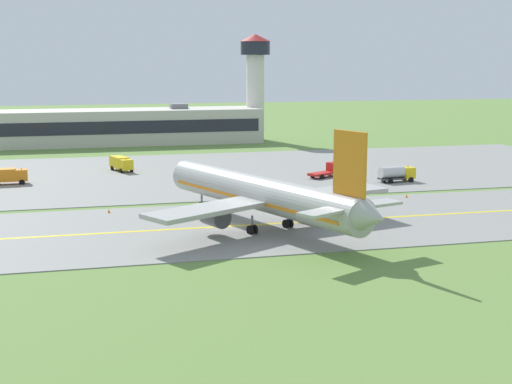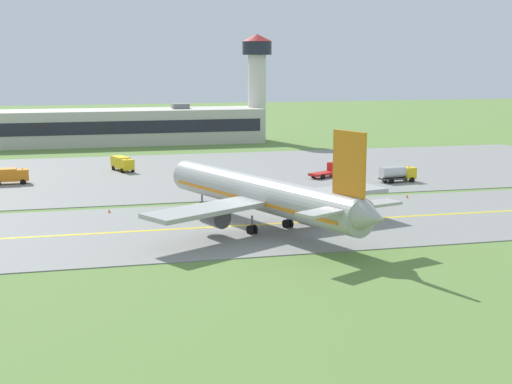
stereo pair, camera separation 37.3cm
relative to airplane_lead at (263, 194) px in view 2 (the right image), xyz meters
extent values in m
plane|color=olive|center=(-3.96, 1.92, -4.13)|extent=(500.00, 500.00, 0.00)
cube|color=gray|center=(-3.96, 1.92, -4.08)|extent=(240.00, 28.00, 0.10)
cube|color=gray|center=(6.04, 43.92, -4.08)|extent=(140.00, 52.00, 0.10)
cube|color=yellow|center=(-3.96, 1.92, -4.03)|extent=(220.00, 0.60, 0.01)
cylinder|color=#ADADA8|center=(-0.18, 0.45, 0.07)|extent=(16.50, 33.01, 4.00)
cone|color=#ADADA8|center=(-7.03, 17.31, 0.07)|extent=(4.50, 3.84, 3.80)
cone|color=#ADADA8|center=(6.74, -16.59, 0.47)|extent=(4.35, 4.24, 3.40)
cube|color=orange|center=(-0.18, 0.45, -0.43)|extent=(15.55, 30.52, 0.36)
cube|color=#1E232D|center=(-6.21, 15.28, 0.77)|extent=(3.83, 2.95, 0.70)
cube|color=#ADADA8|center=(-7.23, -4.78, -0.43)|extent=(15.38, 11.68, 0.50)
cylinder|color=#47474C|center=(-6.13, -2.18, -1.83)|extent=(3.41, 4.02, 2.30)
cylinder|color=black|center=(-6.73, -0.70, -1.83)|extent=(2.04, 1.02, 2.10)
cube|color=#ADADA8|center=(8.52, 1.61, -0.43)|extent=(15.72, 8.31, 0.50)
cylinder|color=#47474C|center=(5.91, 2.71, -1.83)|extent=(3.41, 4.02, 2.30)
cylinder|color=black|center=(5.31, 4.20, -1.83)|extent=(2.04, 1.02, 2.10)
cube|color=orange|center=(5.46, -13.44, 5.32)|extent=(2.03, 4.23, 6.50)
cube|color=#ADADA8|center=(2.57, -14.83, 0.87)|extent=(6.42, 4.94, 0.30)
cube|color=#ADADA8|center=(8.50, -12.43, 0.87)|extent=(6.43, 3.97, 0.30)
cylinder|color=slate|center=(-5.08, 12.50, -2.76)|extent=(0.24, 0.24, 1.65)
cylinder|color=black|center=(-5.08, 12.50, -3.58)|extent=(0.74, 1.15, 1.10)
cylinder|color=slate|center=(-1.84, -2.38, -2.76)|extent=(0.24, 0.24, 1.65)
cylinder|color=black|center=(-2.09, -2.48, -3.58)|extent=(0.74, 1.15, 1.10)
cylinder|color=black|center=(-1.59, -2.28, -3.58)|extent=(0.74, 1.15, 1.10)
cylinder|color=slate|center=(2.98, -0.42, -2.76)|extent=(0.24, 0.24, 1.65)
cylinder|color=black|center=(2.72, -0.53, -3.58)|extent=(0.74, 1.15, 1.10)
cylinder|color=black|center=(3.23, -0.32, -3.58)|extent=(0.74, 1.15, 1.10)
cube|color=orange|center=(-29.55, 39.58, -2.63)|extent=(1.88, 2.07, 1.80)
cube|color=#1E232D|center=(-28.79, 39.61, -2.32)|extent=(0.20, 1.84, 0.81)
cube|color=orange|center=(-32.55, 39.46, -2.53)|extent=(4.28, 2.27, 2.00)
cylinder|color=orange|center=(-29.55, 39.58, -1.63)|extent=(0.20, 0.20, 0.18)
cylinder|color=black|center=(-29.59, 40.58, -3.68)|extent=(0.91, 0.34, 0.90)
cylinder|color=black|center=(-29.51, 38.58, -3.68)|extent=(0.91, 0.34, 0.90)
cube|color=yellow|center=(-12.50, 47.22, -2.63)|extent=(2.49, 2.37, 1.80)
cube|color=#1E232D|center=(-12.24, 46.50, -2.32)|extent=(1.77, 0.73, 0.81)
cube|color=yellow|center=(-13.51, 50.04, -2.53)|extent=(3.39, 4.66, 2.00)
cylinder|color=orange|center=(-12.50, 47.22, -1.63)|extent=(0.20, 0.20, 0.18)
cylinder|color=black|center=(-11.56, 47.55, -3.68)|extent=(0.59, 0.95, 0.90)
cylinder|color=black|center=(-13.44, 46.88, -3.68)|extent=(0.59, 0.95, 0.90)
cylinder|color=black|center=(-12.81, 51.19, -3.68)|extent=(0.59, 0.95, 0.90)
cylinder|color=black|center=(-14.79, 50.48, -3.68)|extent=(0.59, 0.95, 0.90)
cube|color=yellow|center=(31.44, 26.78, -2.63)|extent=(2.02, 2.20, 1.80)
cube|color=#1E232D|center=(32.20, 26.87, -2.32)|extent=(0.34, 1.84, 0.81)
cylinder|color=silver|center=(28.46, 26.43, -2.38)|extent=(4.38, 2.28, 1.80)
cube|color=#383838|center=(28.46, 26.43, -3.41)|extent=(4.42, 2.58, 0.24)
cylinder|color=orange|center=(31.44, 26.78, -1.63)|extent=(0.20, 0.20, 0.18)
cylinder|color=black|center=(31.32, 27.77, -3.68)|extent=(0.93, 0.40, 0.90)
cylinder|color=black|center=(31.56, 25.79, -3.68)|extent=(0.93, 0.40, 0.90)
cylinder|color=black|center=(27.50, 27.37, -3.68)|extent=(0.93, 0.40, 0.90)
cylinder|color=black|center=(27.75, 25.28, -3.68)|extent=(0.93, 0.40, 0.90)
cube|color=red|center=(21.62, 34.92, -2.63)|extent=(2.54, 2.62, 1.80)
cube|color=#1E232D|center=(22.29, 35.28, -2.32)|extent=(0.99, 1.67, 0.81)
cube|color=red|center=(18.81, 33.38, -3.33)|extent=(5.04, 4.05, 0.40)
cylinder|color=orange|center=(21.62, 34.92, -1.63)|extent=(0.20, 0.20, 0.18)
cylinder|color=black|center=(21.14, 35.79, -3.68)|extent=(0.93, 0.70, 0.90)
cylinder|color=black|center=(22.10, 34.04, -3.68)|extent=(0.93, 0.70, 0.90)
cylinder|color=black|center=(17.50, 33.86, -3.68)|extent=(0.93, 0.70, 0.90)
cylinder|color=black|center=(18.51, 32.02, -3.68)|extent=(0.93, 0.70, 0.90)
cube|color=beige|center=(-9.50, 93.28, -0.07)|extent=(64.49, 13.50, 8.12)
cube|color=#1E232D|center=(-9.50, 86.48, 0.34)|extent=(61.91, 0.10, 2.92)
cube|color=slate|center=(3.40, 93.28, 4.59)|extent=(4.00, 4.00, 1.20)
cylinder|color=silver|center=(22.63, 94.35, 6.29)|extent=(4.40, 4.40, 20.84)
cylinder|color=#1E232D|center=(22.63, 94.35, 18.31)|extent=(7.20, 7.20, 3.20)
cone|color=maroon|center=(22.63, 94.35, 20.81)|extent=(7.60, 7.60, 1.80)
cone|color=orange|center=(-17.14, 13.28, -3.83)|extent=(0.44, 0.44, 0.60)
cone|color=orange|center=(24.94, 13.58, -3.83)|extent=(0.44, 0.44, 0.60)
camera|label=1|loc=(-20.89, -80.33, 15.46)|focal=50.80mm
camera|label=2|loc=(-20.53, -80.42, 15.46)|focal=50.80mm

